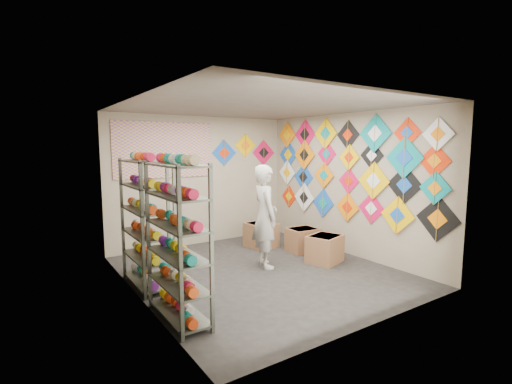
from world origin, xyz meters
TOP-DOWN VIEW (x-y plane):
  - ground at (0.00, 0.00)m, footprint 4.50×4.50m
  - room_walls at (0.00, 0.00)m, footprint 4.50×4.50m
  - shelf_rack_front at (-1.78, -0.85)m, footprint 0.40×1.10m
  - shelf_rack_back at (-1.78, 0.45)m, footprint 0.40×1.10m
  - string_spools at (-1.78, -0.20)m, footprint 0.12×2.36m
  - kite_wall_display at (1.98, -0.01)m, footprint 0.06×4.32m
  - back_wall_kites at (1.09, 2.24)m, footprint 1.65×0.02m
  - poster at (-0.80, 2.23)m, footprint 2.00×0.01m
  - shopkeeper at (0.22, 0.19)m, footprint 0.85×0.74m
  - carton_a at (1.24, -0.22)m, footprint 0.71×0.65m
  - carton_b at (1.36, 0.53)m, footprint 0.60×0.51m
  - carton_c at (0.86, 1.25)m, footprint 0.59×0.63m

SIDE VIEW (x-z plane):
  - ground at x=0.00m, z-range 0.00..0.00m
  - carton_b at x=1.36m, z-range 0.00..0.47m
  - carton_a at x=1.24m, z-range 0.00..0.49m
  - carton_c at x=0.86m, z-range 0.00..0.50m
  - shopkeeper at x=0.22m, z-range 0.00..1.77m
  - shelf_rack_front at x=-1.78m, z-range 0.00..1.90m
  - shelf_rack_back at x=-1.78m, z-range 0.00..1.90m
  - string_spools at x=-1.78m, z-range 0.99..1.11m
  - kite_wall_display at x=1.98m, z-range 0.60..2.66m
  - room_walls at x=0.00m, z-range -0.61..3.89m
  - back_wall_kites at x=1.09m, z-range 1.61..2.34m
  - poster at x=-0.80m, z-range 1.45..2.55m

